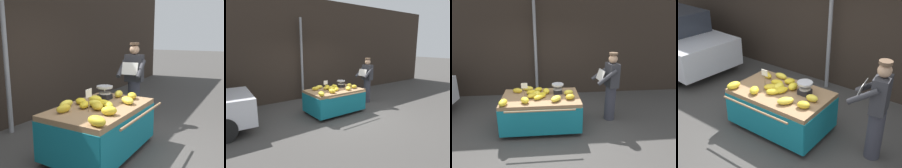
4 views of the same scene
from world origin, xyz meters
The scene contains 21 objects.
ground_plane centered at (0.00, 0.00, 0.00)m, with size 60.00×60.00×0.00m, color #423F3D.
back_wall centered at (0.00, 2.75, 2.02)m, with size 16.00×0.24×4.04m, color #332821.
street_pole centered at (-0.26, 2.40, 1.61)m, with size 0.09×0.09×3.22m, color gray.
banana_cart centered at (-0.11, 0.43, 0.57)m, with size 1.78×1.31×0.77m.
weighing_scale centered at (0.30, 0.60, 0.89)m, with size 0.28×0.28×0.23m.
price_sign centered at (-0.46, 0.40, 1.02)m, with size 0.14×0.01×0.34m.
banana_bunch_0 centered at (-0.19, 0.47, 0.83)m, with size 0.15×0.23×0.11m, color yellow.
banana_bunch_1 centered at (-0.87, -0.01, 0.84)m, with size 0.16×0.27×0.13m, color yellow.
banana_bunch_2 centered at (-0.07, 0.39, 0.82)m, with size 0.16×0.27×0.10m, color gold.
banana_bunch_3 centered at (0.54, 0.19, 0.83)m, with size 0.16×0.22×0.12m, color gold.
banana_bunch_4 centered at (-0.29, 0.36, 0.83)m, with size 0.17×0.26×0.11m, color gold.
banana_bunch_5 centered at (-0.32, 0.58, 0.82)m, with size 0.14×0.24×0.10m, color gold.
banana_bunch_6 centered at (0.23, 0.12, 0.83)m, with size 0.17×0.29×0.11m, color yellow.
banana_bunch_7 centered at (-0.15, 0.25, 0.82)m, with size 0.13×0.24×0.10m, color yellow.
banana_bunch_8 centered at (-0.66, 0.70, 0.83)m, with size 0.11×0.23×0.12m, color gold.
banana_bunch_9 centered at (-0.16, 0.77, 0.82)m, with size 0.17×0.20×0.10m, color gold.
banana_bunch_10 centered at (-0.43, 0.08, 0.84)m, with size 0.16×0.22×0.13m, color yellow.
banana_bunch_11 centered at (0.03, 0.61, 0.83)m, with size 0.15×0.22×0.12m, color yellow.
banana_bunch_12 centered at (0.54, 0.45, 0.83)m, with size 0.13×0.22×0.12m, color yellow.
banana_bunch_13 centered at (-0.43, 0.84, 0.83)m, with size 0.12×0.27×0.11m, color yellow.
vendor_person centered at (1.61, 0.65, 0.87)m, with size 0.62×0.56×1.71m.
Camera 2 is at (-3.71, -4.62, 2.22)m, focal length 31.36 mm.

